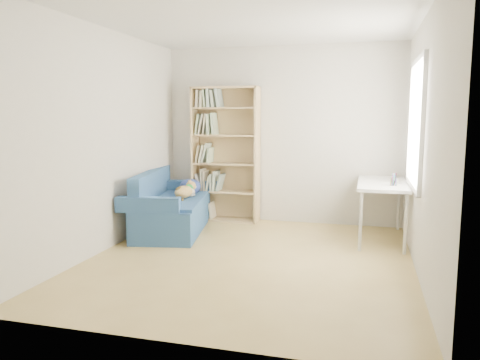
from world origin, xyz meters
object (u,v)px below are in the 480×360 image
bookshelf (226,160)px  sofa (172,208)px  desk (382,187)px  pen_cup (394,181)px

bookshelf → sofa: bearing=-124.2°
bookshelf → desk: bearing=-13.7°
sofa → desk: sofa is taller
desk → pen_cup: pen_cup is taller
pen_cup → bookshelf: bearing=160.9°
sofa → bookshelf: 1.15m
desk → pen_cup: 0.32m
desk → bookshelf: bearing=166.3°
pen_cup → desk: bearing=113.6°
sofa → pen_cup: size_ratio=11.46×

